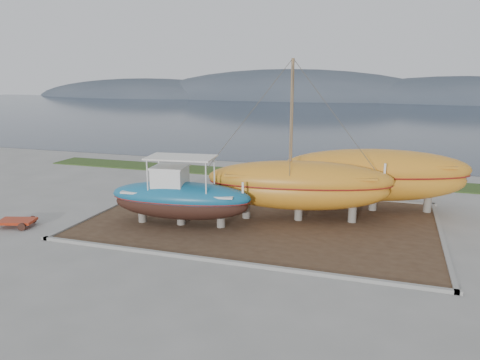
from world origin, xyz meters
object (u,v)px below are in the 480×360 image
(orange_sailboat, at_px, (301,142))
(red_trailer, at_px, (17,223))
(blue_caique, at_px, (180,191))
(white_dinghy, at_px, (178,193))
(orange_bare_hull, at_px, (374,181))

(orange_sailboat, xyz_separation_m, red_trailer, (-13.83, -5.59, -4.14))
(blue_caique, distance_m, white_dinghy, 4.16)
(orange_bare_hull, bearing_deg, orange_sailboat, -151.02)
(blue_caique, xyz_separation_m, red_trailer, (-8.08, -2.90, -1.68))
(orange_bare_hull, height_order, red_trailer, orange_bare_hull)
(white_dinghy, height_order, red_trailer, white_dinghy)
(white_dinghy, relative_size, red_trailer, 1.65)
(orange_sailboat, height_order, red_trailer, orange_sailboat)
(blue_caique, height_order, orange_bare_hull, blue_caique)
(orange_sailboat, bearing_deg, white_dinghy, 162.89)
(blue_caique, xyz_separation_m, white_dinghy, (-1.85, 3.54, -1.15))
(white_dinghy, relative_size, orange_bare_hull, 0.42)
(blue_caique, relative_size, red_trailer, 2.82)
(white_dinghy, height_order, orange_sailboat, orange_sailboat)
(orange_sailboat, relative_size, orange_bare_hull, 0.93)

